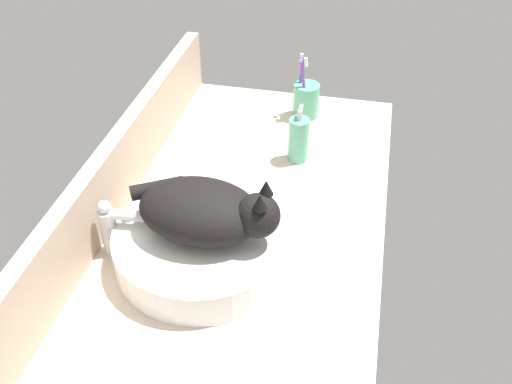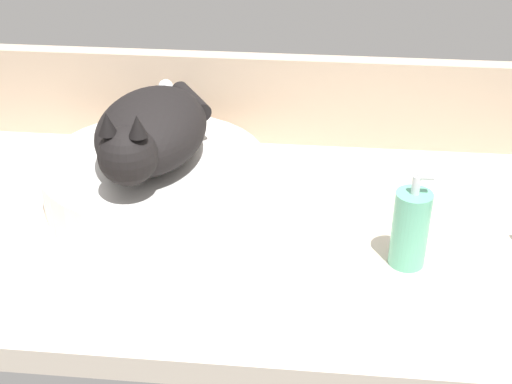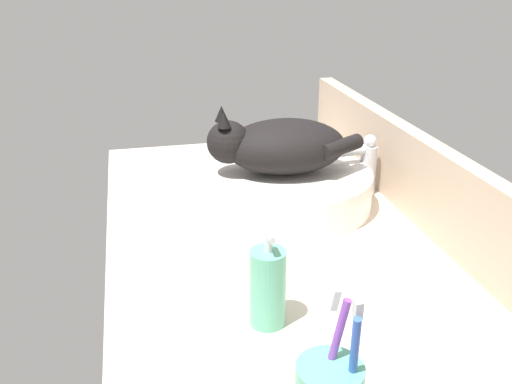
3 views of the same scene
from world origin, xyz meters
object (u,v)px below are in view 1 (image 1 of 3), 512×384
object	(u,v)px
cat	(206,211)
sink_basin	(203,245)
faucet	(113,226)
toothbrush_cup	(306,100)
soap_dispenser	(299,139)

from	to	relation	value
cat	sink_basin	bearing A→B (deg)	90.03
cat	faucet	world-z (taller)	cat
sink_basin	cat	world-z (taller)	cat
faucet	cat	bearing A→B (deg)	-84.70
sink_basin	faucet	size ratio (longest dim) A/B	2.69
sink_basin	toothbrush_cup	xyz separation A→B (cm)	(62.42, -12.40, 1.39)
sink_basin	toothbrush_cup	world-z (taller)	toothbrush_cup
sink_basin	cat	distance (cm)	9.66
toothbrush_cup	sink_basin	bearing A→B (deg)	168.77
sink_basin	toothbrush_cup	distance (cm)	63.66
soap_dispenser	toothbrush_cup	xyz separation A→B (cm)	(22.23, 1.32, -0.86)
faucet	sink_basin	bearing A→B (deg)	-84.31
faucet	toothbrush_cup	bearing A→B (deg)	-25.62
cat	soap_dispenser	bearing A→B (deg)	-17.08
cat	soap_dispenser	xyz separation A→B (cm)	(40.20, -12.35, -7.32)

